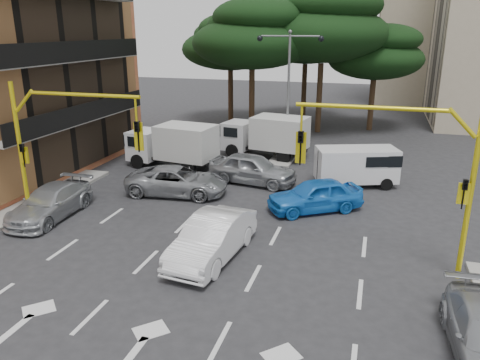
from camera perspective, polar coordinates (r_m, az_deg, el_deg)
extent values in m
plane|color=#28282B|center=(16.65, -5.15, -10.83)|extent=(120.00, 120.00, 0.00)
cube|color=gray|center=(31.06, 5.66, 3.14)|extent=(1.40, 6.00, 0.15)
cube|color=black|center=(26.86, -20.59, 12.63)|extent=(0.12, 14.72, 11.20)
cube|color=black|center=(45.73, 23.09, 17.30)|extent=(0.12, 11.04, 16.20)
cube|color=tan|center=(57.99, 24.94, 16.45)|extent=(16.00, 12.00, 16.00)
cube|color=black|center=(57.51, 16.60, 16.83)|extent=(0.12, 11.04, 14.20)
cylinder|color=#382616|center=(37.18, 1.44, 9.47)|extent=(0.44, 0.44, 4.95)
ellipsoid|color=black|center=(36.78, 1.50, 16.35)|extent=(9.15, 9.15, 3.87)
ellipsoid|color=black|center=(36.23, 2.32, 19.28)|extent=(6.86, 6.86, 2.86)
ellipsoid|color=black|center=(37.18, 0.86, 18.41)|extent=(6.07, 6.07, 2.64)
cylinder|color=#382616|center=(38.15, 9.62, 9.79)|extent=(0.44, 0.44, 5.40)
ellipsoid|color=black|center=(37.78, 10.02, 17.10)|extent=(9.98, 9.98, 4.22)
ellipsoid|color=black|center=(37.35, 11.09, 20.17)|extent=(7.49, 7.49, 3.12)
ellipsoid|color=black|center=(38.15, 9.41, 19.30)|extent=(6.62, 6.62, 2.88)
cylinder|color=#382616|center=(41.84, -1.15, 10.13)|extent=(0.44, 0.44, 4.50)
ellipsoid|color=black|center=(41.48, -1.18, 15.68)|extent=(8.32, 8.32, 3.52)
ellipsoid|color=black|center=(40.88, -0.53, 18.03)|extent=(6.24, 6.24, 2.60)
ellipsoid|color=black|center=(41.89, -1.75, 17.34)|extent=(5.52, 5.52, 2.40)
cylinder|color=#382616|center=(39.97, 15.70, 8.77)|extent=(0.44, 0.44, 4.05)
ellipsoid|color=black|center=(39.58, 16.15, 13.97)|extent=(7.49, 7.49, 3.17)
ellipsoid|color=black|center=(39.12, 17.25, 16.09)|extent=(5.62, 5.62, 2.34)
ellipsoid|color=black|center=(39.84, 15.56, 15.60)|extent=(4.97, 4.97, 2.16)
cylinder|color=#382616|center=(43.36, 7.79, 10.55)|extent=(0.44, 0.44, 4.95)
ellipsoid|color=black|center=(43.02, 8.05, 16.44)|extent=(9.15, 9.15, 3.87)
ellipsoid|color=black|center=(42.53, 8.93, 18.90)|extent=(6.86, 6.86, 2.86)
ellipsoid|color=black|center=(43.38, 7.51, 18.22)|extent=(6.07, 6.07, 2.64)
cylinder|color=yellow|center=(16.59, 26.29, -1.51)|extent=(0.18, 0.18, 6.00)
cylinder|color=yellow|center=(15.96, 25.46, 6.29)|extent=(0.95, 0.14, 0.95)
cylinder|color=yellow|center=(15.70, 15.62, 8.51)|extent=(4.80, 0.14, 0.14)
cylinder|color=yellow|center=(15.96, 7.52, 7.52)|extent=(0.08, 0.08, 0.90)
imported|color=black|center=(16.18, 7.37, 3.87)|extent=(0.20, 0.24, 1.20)
cube|color=yellow|center=(16.26, 7.42, 3.93)|extent=(0.36, 0.06, 1.10)
imported|color=black|center=(16.41, 25.62, -1.62)|extent=(0.16, 0.20, 1.00)
cube|color=yellow|center=(16.51, 25.57, -1.50)|extent=(0.35, 0.08, 0.70)
cylinder|color=yellow|center=(21.57, -25.14, 2.85)|extent=(0.18, 0.18, 6.00)
cylinder|color=yellow|center=(20.79, -24.81, 8.75)|extent=(0.95, 0.14, 0.95)
cylinder|color=yellow|center=(19.06, -18.58, 9.83)|extent=(4.80, 0.14, 0.14)
cylinder|color=yellow|center=(17.97, -12.59, 8.42)|extent=(0.08, 0.08, 0.90)
imported|color=black|center=(18.17, -12.36, 5.16)|extent=(0.20, 0.24, 1.20)
cube|color=yellow|center=(18.24, -12.25, 5.22)|extent=(0.36, 0.06, 1.10)
imported|color=black|center=(21.31, -24.95, 2.71)|extent=(0.16, 0.20, 1.00)
cube|color=yellow|center=(21.39, -24.78, 2.78)|extent=(0.35, 0.08, 0.70)
cylinder|color=slate|center=(30.30, 5.89, 10.15)|extent=(0.16, 0.16, 7.50)
cylinder|color=slate|center=(30.20, 4.37, 17.11)|extent=(1.80, 0.10, 0.10)
sphere|color=black|center=(30.43, 2.44, 16.87)|extent=(0.36, 0.36, 0.36)
cylinder|color=slate|center=(29.87, 7.89, 16.99)|extent=(1.80, 0.10, 0.10)
sphere|color=black|center=(29.74, 9.87, 16.61)|extent=(0.36, 0.36, 0.36)
sphere|color=slate|center=(30.02, 6.14, 17.54)|extent=(0.24, 0.24, 0.24)
imported|color=white|center=(17.07, -3.40, -7.06)|extent=(2.18, 4.94, 1.58)
imported|color=blue|center=(21.63, 9.12, -1.86)|extent=(4.62, 3.82, 1.49)
imported|color=#A3A6AB|center=(22.30, -22.15, -2.56)|extent=(2.10, 4.79, 1.37)
imported|color=#97999E|center=(23.70, -7.68, -0.11)|extent=(5.26, 2.85, 1.40)
imported|color=#9EA2A6|center=(25.17, 1.53, 1.41)|extent=(5.03, 2.67, 1.63)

